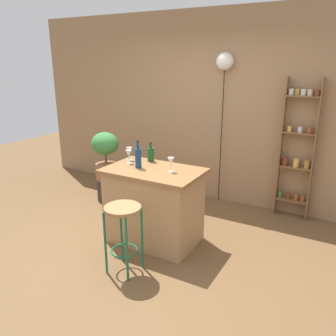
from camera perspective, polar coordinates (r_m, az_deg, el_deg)
The scene contains 13 objects.
ground at distance 4.05m, azimuth -4.56°, elevation -13.60°, with size 12.00×12.00×0.00m, color brown.
back_wall at distance 5.24m, azimuth 7.16°, elevation 9.82°, with size 6.40×0.10×2.80m, color #997551.
kitchen_counter at distance 4.07m, azimuth -2.36°, elevation -6.23°, with size 1.11×0.71×0.90m.
bar_stool at distance 3.48m, azimuth -7.49°, elevation -9.10°, with size 0.37×0.37×0.72m.
spice_shelf at distance 4.85m, azimuth 20.78°, elevation 3.06°, with size 0.44×0.13×1.89m.
plant_stool at distance 5.39m, azimuth -10.05°, elevation -3.55°, with size 0.31×0.31×0.36m, color #2D2823.
potted_plant at distance 5.21m, azimuth -10.39°, elevation 2.57°, with size 0.42×0.38×0.72m.
bottle_wine_red at distance 3.94m, azimuth -4.99°, elevation 1.76°, with size 0.07×0.07×0.33m.
bottle_soda_blue at distance 4.20m, azimuth -2.91°, elevation 2.33°, with size 0.08×0.08×0.24m.
wine_glass_left at distance 3.79m, azimuth 0.47°, elevation 1.08°, with size 0.07×0.07×0.16m.
wine_glass_center at distance 4.26m, azimuth -6.47°, elevation 2.81°, with size 0.07×0.07×0.16m.
wine_glass_right at distance 4.13m, azimuth -6.57°, elevation 2.36°, with size 0.07×0.07×0.16m.
pendant_globe_light at distance 5.01m, azimuth 9.46°, elevation 16.93°, with size 0.25×0.25×2.20m.
Camera 1 is at (1.97, -2.86, 2.09)m, focal length 36.53 mm.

